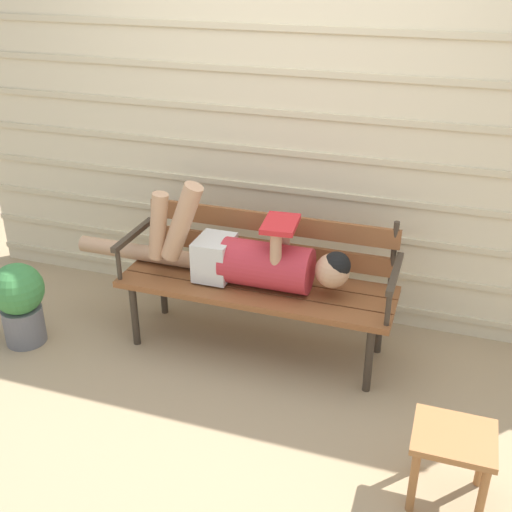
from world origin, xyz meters
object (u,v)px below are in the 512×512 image
reclining_person (243,257)px  potted_plant (20,300)px  footstool (452,448)px  park_bench (260,273)px

reclining_person → potted_plant: (-1.27, -0.38, -0.31)m
reclining_person → footstool: 1.51m
park_bench → potted_plant: bearing=-161.5°
park_bench → potted_plant: park_bench is taller
footstool → potted_plant: size_ratio=0.69×
park_bench → reclining_person: reclining_person is taller
park_bench → footstool: 1.46m
park_bench → reclining_person: bearing=-137.8°
footstool → potted_plant: potted_plant is taller
reclining_person → potted_plant: bearing=-163.3°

